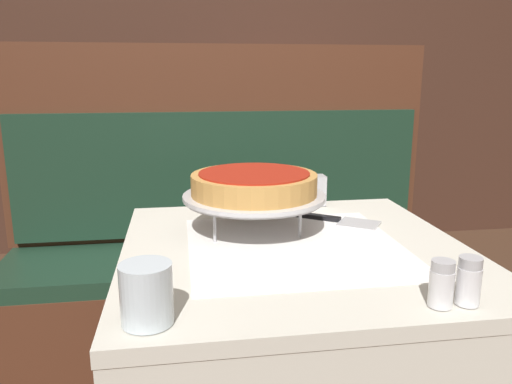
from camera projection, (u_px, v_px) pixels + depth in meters
dining_table_front at (294, 287)px, 1.18m from camera, size 0.79×0.79×0.74m
dining_table_rear at (280, 160)px, 2.83m from camera, size 0.72×0.72×0.75m
booth_bench at (225, 269)px, 2.02m from camera, size 1.72×0.48×1.24m
back_wall_panel at (218, 61)px, 3.14m from camera, size 6.00×0.04×2.40m
pizza_pan_stand at (254, 198)px, 1.23m from camera, size 0.35×0.35×0.10m
deep_dish_pizza at (254, 183)px, 1.22m from camera, size 0.31×0.31×0.06m
pizza_server at (334, 220)px, 1.34m from camera, size 0.24×0.19×0.01m
water_glass_near at (147, 294)px, 0.78m from camera, size 0.08×0.08×0.10m
salt_shaker at (442, 284)px, 0.84m from camera, size 0.04×0.04×0.08m
pepper_shaker at (469, 281)px, 0.85m from camera, size 0.04×0.04×0.08m
napkin_holder at (308, 190)px, 1.50m from camera, size 0.10×0.05×0.09m
condiment_caddy at (262, 136)px, 2.79m from camera, size 0.15×0.15×0.17m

